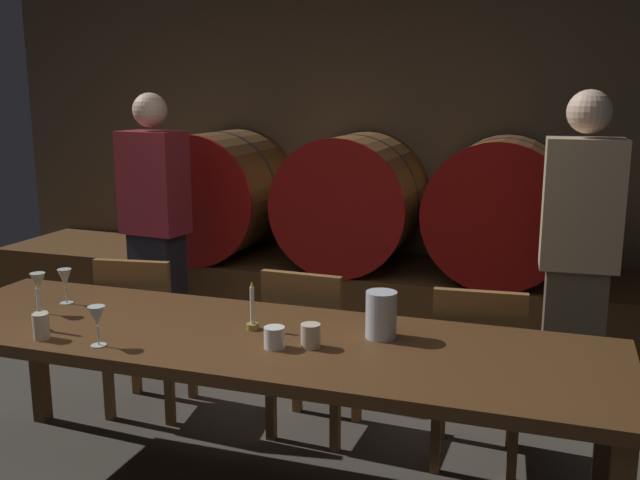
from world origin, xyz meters
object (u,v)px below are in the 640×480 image
Objects in this scene: wine_barrel_center at (354,200)px; wine_glass_center at (65,279)px; wine_glass_right at (97,317)px; candle_right at (252,316)px; cup_center at (274,337)px; chair_left at (144,328)px; dining_table at (251,349)px; chair_right at (477,368)px; guest_left at (156,231)px; chair_center at (310,345)px; guest_right at (578,257)px; cup_left at (41,326)px; candle_left at (40,317)px; wine_barrel_right at (502,208)px; pitcher at (381,315)px; wine_glass_left at (38,284)px; wine_barrel_left at (220,193)px; cup_right at (311,336)px.

wine_barrel_center is 2.24m from wine_glass_center.
candle_right is at bearing 37.01° from wine_glass_right.
chair_left is at bearing 145.40° from cup_center.
chair_right is at bearing 35.86° from dining_table.
wine_barrel_center is at bearing -128.20° from guest_left.
chair_center is 5.39× the size of wine_glass_center.
dining_table is 1.69× the size of guest_right.
chair_center is 5.53× the size of wine_glass_right.
candle_right is 0.83m from cup_left.
wine_glass_center is at bearing 112.37° from candle_left.
guest_right reaches higher than cup_center.
candle_left is at bearing -123.79° from wine_barrel_right.
wine_barrel_right is 2.11m from pitcher.
pitcher is 1.51m from wine_glass_left.
wine_barrel_left is 1.00× the size of wine_barrel_right.
wine_glass_right is (-0.30, -2.53, -0.10)m from wine_barrel_center.
wine_glass_right is at bearing -142.99° from candle_right.
wine_glass_left is at bearing -177.60° from dining_table.
cup_left reaches higher than dining_table.
chair_right is at bearing 49.89° from cup_right.
wine_glass_right is (0.49, -0.27, -0.02)m from wine_glass_left.
cup_right reaches higher than cup_center.
wine_barrel_left is 2.71m from cup_center.
guest_left is 1.30m from wine_glass_left.
guest_right reaches higher than wine_barrel_left.
wine_barrel_center is at bearing -61.63° from chair_right.
cup_center is 0.14m from cup_right.
guest_left is at bearing 134.64° from candle_right.
guest_right is at bearing 43.56° from candle_right.
wine_barrel_right reaches higher than cup_left.
wine_barrel_center is 0.54× the size of guest_left.
pitcher is at bearing 15.06° from candle_left.
chair_left is 1.53m from pitcher.
wine_glass_center is at bearing -179.40° from pitcher.
candle_right is 1.26× the size of wine_glass_center.
candle_left is (0.35, -1.47, -0.06)m from guest_left.
chair_right is (1.74, 0.00, 0.00)m from chair_left.
wine_glass_right is at bearing 38.52° from guest_right.
guest_right is 10.58× the size of wine_glass_center.
dining_table is at bearing 143.07° from cup_center.
guest_right is 20.67× the size of cup_center.
cup_center is (0.17, -0.17, -0.01)m from candle_right.
candle_left is 1.12× the size of wine_glass_left.
cup_right is at bearing 17.51° from wine_glass_right.
wine_barrel_center reaches higher than chair_right.
candle_right reaches higher than pitcher.
guest_left is 1.51m from candle_left.
chair_right is (2.08, -1.61, -0.48)m from wine_barrel_left.
candle_left is (-1.68, -0.84, 0.33)m from chair_right.
guest_right is (0.46, -0.95, -0.08)m from wine_barrel_right.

